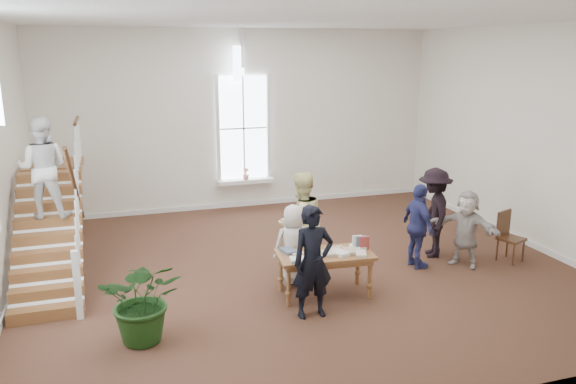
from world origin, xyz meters
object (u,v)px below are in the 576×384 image
object	(u,v)px
police_officer	(313,262)
woman_cluster_b	(434,213)
woman_cluster_c	(466,229)
side_chair	(508,233)
elderly_woman	(294,245)
library_table	(326,258)
person_yellow	(301,223)
woman_cluster_a	(418,226)
floor_plant	(144,299)

from	to	relation	value
police_officer	woman_cluster_b	size ratio (longest dim) A/B	0.99
woman_cluster_c	police_officer	bearing A→B (deg)	-107.60
woman_cluster_b	side_chair	xyz separation A→B (m)	(1.25, -0.66, -0.34)
elderly_woman	woman_cluster_c	bearing A→B (deg)	-177.67
library_table	person_yellow	xyz separation A→B (m)	(-0.07, 1.11, 0.28)
woman_cluster_c	side_chair	world-z (taller)	woman_cluster_c
police_officer	side_chair	bearing A→B (deg)	12.72
elderly_woman	woman_cluster_a	bearing A→B (deg)	-174.05
police_officer	person_yellow	distance (m)	1.80
woman_cluster_a	woman_cluster_c	bearing A→B (deg)	-103.25
library_table	police_officer	xyz separation A→B (m)	(-0.47, -0.64, 0.22)
police_officer	floor_plant	world-z (taller)	police_officer
person_yellow	woman_cluster_b	distance (m)	2.75
police_officer	person_yellow	xyz separation A→B (m)	(0.40, 1.75, 0.06)
person_yellow	woman_cluster_b	xyz separation A→B (m)	(2.75, -0.02, -0.05)
woman_cluster_b	woman_cluster_c	size ratio (longest dim) A/B	1.21
woman_cluster_b	person_yellow	bearing A→B (deg)	-69.25
elderly_woman	side_chair	distance (m)	4.31
woman_cluster_b	floor_plant	size ratio (longest dim) A/B	1.41
woman_cluster_a	elderly_woman	bearing A→B (deg)	90.05
elderly_woman	person_yellow	xyz separation A→B (m)	(0.30, 0.50, 0.22)
library_table	woman_cluster_b	xyz separation A→B (m)	(2.68, 1.09, 0.23)
woman_cluster_a	side_chair	xyz separation A→B (m)	(1.85, -0.21, -0.26)
woman_cluster_b	elderly_woman	bearing A→B (deg)	-59.90
person_yellow	side_chair	xyz separation A→B (m)	(4.00, -0.68, -0.39)
person_yellow	library_table	bearing A→B (deg)	78.31
woman_cluster_b	woman_cluster_c	bearing A→B (deg)	45.88
elderly_woman	woman_cluster_b	distance (m)	3.10
police_officer	woman_cluster_b	bearing A→B (deg)	27.86
elderly_woman	woman_cluster_a	size ratio (longest dim) A/B	0.89
woman_cluster_b	floor_plant	xyz separation A→B (m)	(-5.66, -1.74, -0.26)
woman_cluster_c	woman_cluster_b	bearing A→B (deg)	169.76
floor_plant	side_chair	distance (m)	6.99
woman_cluster_c	floor_plant	bearing A→B (deg)	-114.61
library_table	woman_cluster_b	distance (m)	2.91
police_officer	floor_plant	distance (m)	2.52
police_officer	woman_cluster_c	xyz separation A→B (m)	(3.45, 1.08, -0.15)
library_table	elderly_woman	distance (m)	0.71
library_table	woman_cluster_a	bearing A→B (deg)	21.89
floor_plant	side_chair	xyz separation A→B (m)	(6.91, 1.08, -0.08)
library_table	side_chair	distance (m)	3.96
library_table	person_yellow	bearing A→B (deg)	98.37
elderly_woman	person_yellow	bearing A→B (deg)	-115.79
person_yellow	woman_cluster_a	distance (m)	2.21
person_yellow	woman_cluster_c	distance (m)	3.13
library_table	side_chair	world-z (taller)	side_chair
library_table	person_yellow	distance (m)	1.14
person_yellow	side_chair	distance (m)	4.08
library_table	woman_cluster_c	world-z (taller)	woman_cluster_c
elderly_woman	person_yellow	size ratio (longest dim) A/B	0.76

